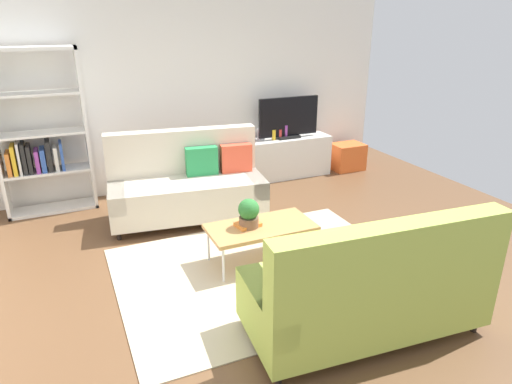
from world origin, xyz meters
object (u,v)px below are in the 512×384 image
at_px(couch_green, 367,287).
at_px(coffee_table, 261,228).
at_px(storage_trunk, 347,157).
at_px(potted_plant, 249,213).
at_px(couch_beige, 188,185).
at_px(vase_1, 261,134).
at_px(bottle_0, 274,135).
at_px(vase_0, 253,136).
at_px(tv_console, 287,157).
at_px(bookshelf, 40,140).
at_px(table_book_0, 248,224).
at_px(bottle_1, 280,134).
at_px(bottle_2, 286,132).
at_px(tv, 288,118).

relative_size(couch_green, coffee_table, 1.78).
bearing_deg(storage_trunk, potted_plant, -140.89).
distance_m(couch_beige, vase_1, 1.79).
relative_size(couch_beige, bottle_0, 12.41).
xyz_separation_m(couch_green, vase_0, (0.67, 3.83, 0.26)).
xyz_separation_m(tv_console, bookshelf, (-3.54, 0.02, 0.65)).
relative_size(couch_beige, storage_trunk, 3.83).
height_order(tv_console, storage_trunk, tv_console).
height_order(table_book_0, bottle_1, bottle_1).
height_order(tv_console, vase_1, vase_1).
relative_size(vase_0, bottle_2, 0.66).
bearing_deg(vase_1, bottle_2, -13.04).
xyz_separation_m(couch_green, bookshelf, (-2.28, 3.80, 0.52)).
distance_m(couch_beige, storage_trunk, 3.13).
distance_m(bookshelf, bottle_2, 3.50).
xyz_separation_m(tv, vase_1, (-0.44, 0.07, -0.23)).
height_order(coffee_table, bookshelf, bookshelf).
height_order(vase_1, bottle_1, vase_1).
bearing_deg(tv, couch_green, -108.41).
relative_size(table_book_0, bottle_1, 1.58).
bearing_deg(storage_trunk, tv_console, 174.81).
bearing_deg(bottle_2, couch_green, -107.85).
xyz_separation_m(couch_green, bottle_2, (1.20, 3.74, 0.30)).
relative_size(bookshelf, table_book_0, 8.75).
relative_size(couch_beige, vase_0, 14.43).
relative_size(tv_console, bottle_0, 8.73).
xyz_separation_m(storage_trunk, potted_plant, (-2.75, -2.24, 0.35)).
relative_size(couch_green, storage_trunk, 3.77).
bearing_deg(bottle_2, bookshelf, 179.01).
bearing_deg(couch_beige, tv_console, -146.44).
distance_m(tv_console, vase_1, 0.60).
distance_m(tv_console, potted_plant, 2.87).
relative_size(table_book_0, vase_1, 1.40).
height_order(potted_plant, bottle_2, bottle_2).
bearing_deg(bottle_0, bottle_2, 0.00).
height_order(bookshelf, bottle_0, bookshelf).
distance_m(tv, bottle_1, 0.28).
relative_size(coffee_table, table_book_0, 4.58).
xyz_separation_m(couch_green, coffee_table, (-0.28, 1.42, -0.05)).
xyz_separation_m(vase_0, bottle_1, (0.43, -0.09, 0.01)).
distance_m(bookshelf, vase_1, 3.11).
bearing_deg(bottle_0, bottle_1, 0.00).
xyz_separation_m(bottle_1, bottle_2, (0.10, 0.00, 0.03)).
relative_size(storage_trunk, bottle_1, 3.43).
xyz_separation_m(potted_plant, bottle_0, (1.39, 2.30, 0.15)).
height_order(couch_green, tv, tv).
height_order(couch_green, tv_console, couch_green).
xyz_separation_m(couch_green, potted_plant, (-0.40, 1.44, 0.13)).
relative_size(coffee_table, vase_0, 7.97).
distance_m(vase_1, bottle_1, 0.30).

